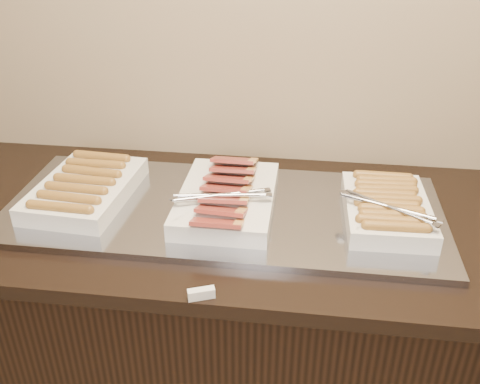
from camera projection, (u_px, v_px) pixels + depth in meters
name	position (u px, v px, depth m)	size (l,w,h in m)	color
counter	(233.00, 332.00, 1.71)	(2.06, 0.76, 0.90)	black
warming_tray	(223.00, 210.00, 1.48)	(1.20, 0.50, 0.02)	#9598A3
dish_left	(85.00, 188.00, 1.51)	(0.27, 0.38, 0.07)	silver
dish_center	(227.00, 197.00, 1.46)	(0.27, 0.40, 0.09)	silver
dish_right	(387.00, 207.00, 1.41)	(0.26, 0.33, 0.08)	silver
label_holder	(201.00, 294.00, 1.17)	(0.06, 0.02, 0.02)	silver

